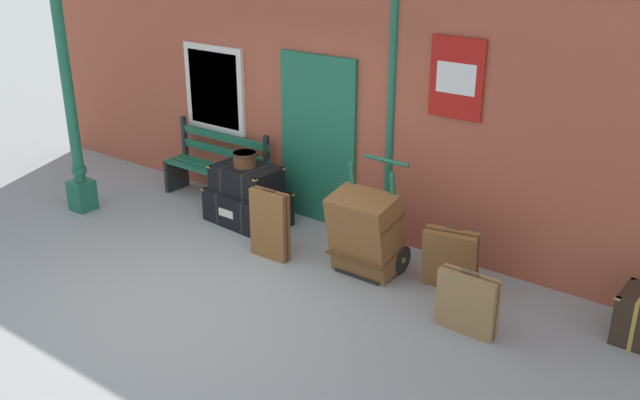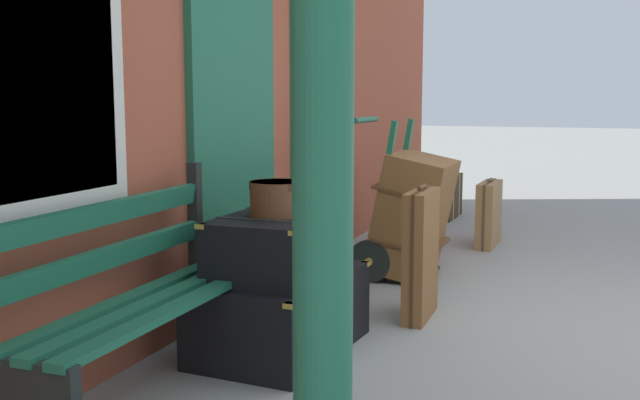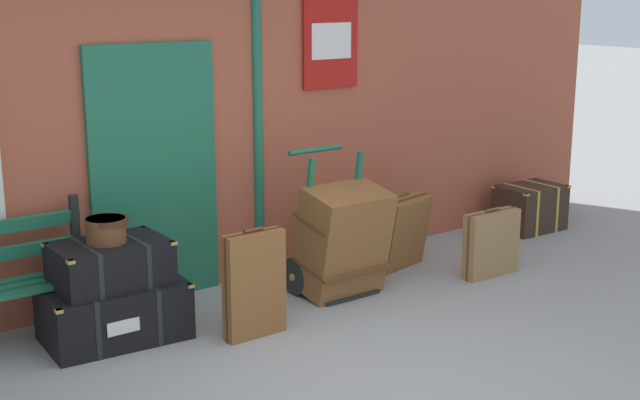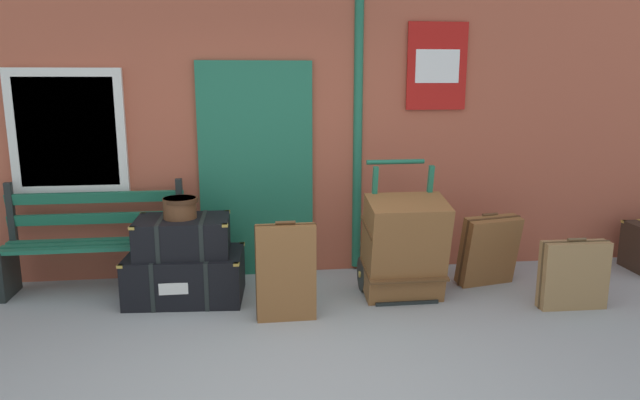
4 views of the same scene
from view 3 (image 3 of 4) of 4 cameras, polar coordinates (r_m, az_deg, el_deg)
ground_plane at (r=5.65m, az=2.52°, el=-12.83°), size 60.00×60.00×0.00m
brick_facade at (r=7.30m, az=-10.46°, el=6.21°), size 10.40×0.35×3.20m
steamer_trunk_base at (r=6.63m, az=-13.24°, el=-7.07°), size 1.05×0.72×0.43m
steamer_trunk_middle at (r=6.51m, az=-13.47°, el=-4.04°), size 0.82×0.56×0.33m
round_hatbox at (r=6.44m, az=-13.74°, el=-1.80°), size 0.30×0.30×0.18m
porters_trolley at (r=7.46m, az=0.66°, el=-3.85°), size 0.71×0.56×1.21m
large_brown_trunk at (r=7.27m, az=1.49°, el=-2.66°), size 0.70×0.60×0.95m
suitcase_charcoal at (r=7.96m, az=11.07°, el=-2.80°), size 0.59×0.16×0.63m
suitcase_tan at (r=6.47m, az=-4.29°, el=-5.51°), size 0.49×0.13×0.83m
suitcase_umber at (r=8.04m, az=5.43°, el=-2.11°), size 0.60×0.39×0.70m
corner_trunk at (r=9.57m, az=13.49°, el=-0.49°), size 0.70×0.51×0.49m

